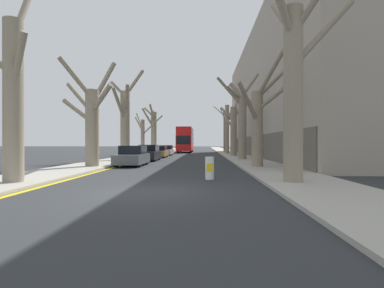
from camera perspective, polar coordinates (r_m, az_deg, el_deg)
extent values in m
plane|color=#2B2D30|center=(10.22, -8.83, -9.03)|extent=(300.00, 300.00, 0.00)
cube|color=#A39E93|center=(60.45, -5.25, -1.35)|extent=(3.45, 120.00, 0.12)
cube|color=#A39E93|center=(60.05, 6.22, -1.36)|extent=(3.45, 120.00, 0.12)
cube|color=#9E9384|center=(40.52, 17.97, 8.81)|extent=(10.00, 46.99, 15.48)
cube|color=#5E584F|center=(39.00, 10.85, -0.42)|extent=(0.12, 46.05, 2.50)
cube|color=yellow|center=(60.22, -3.46, -1.41)|extent=(0.24, 120.00, 0.01)
cylinder|color=gray|center=(13.72, -30.89, 6.84)|extent=(0.75, 0.75, 6.47)
cylinder|color=gray|center=(15.18, -29.56, 20.84)|extent=(0.34, 1.56, 2.64)
cylinder|color=gray|center=(13.50, -30.12, 13.64)|extent=(1.19, 0.99, 2.04)
cylinder|color=gray|center=(20.95, -18.48, 2.76)|extent=(0.88, 0.88, 5.18)
cylinder|color=gray|center=(22.31, -20.59, 8.26)|extent=(2.66, 1.93, 2.43)
cylinder|color=gray|center=(20.95, -21.19, 11.58)|extent=(1.89, 1.85, 2.54)
cylinder|color=gray|center=(21.63, -16.52, 11.06)|extent=(1.56, 1.49, 3.10)
cylinder|color=gray|center=(20.15, -16.94, 8.24)|extent=(2.04, 1.80, 1.78)
cylinder|color=gray|center=(21.87, -20.91, 5.92)|extent=(2.56, 1.21, 1.81)
cylinder|color=gray|center=(28.50, -12.62, 3.37)|extent=(0.87, 0.87, 6.47)
cylinder|color=gray|center=(29.47, -10.97, 11.31)|extent=(1.77, 1.67, 2.82)
cylinder|color=gray|center=(27.78, -13.68, 7.22)|extent=(0.88, 2.30, 2.98)
cylinder|color=gray|center=(27.98, -12.41, 8.13)|extent=(0.96, 1.75, 2.82)
cylinder|color=gray|center=(29.16, -13.87, 10.15)|extent=(1.59, 0.49, 1.55)
cylinder|color=gray|center=(29.50, -13.26, 7.29)|extent=(1.38, 1.70, 1.30)
cylinder|color=gray|center=(36.91, -9.37, 1.11)|extent=(0.48, 0.48, 4.51)
cylinder|color=gray|center=(36.97, -7.52, 3.64)|extent=(2.49, 0.61, 2.45)
cylinder|color=gray|center=(37.67, -9.95, 4.27)|extent=(1.22, 1.37, 2.18)
cylinder|color=gray|center=(37.14, -10.06, 3.71)|extent=(1.10, 0.31, 1.85)
cylinder|color=gray|center=(45.28, -7.29, 2.08)|extent=(0.85, 0.85, 6.32)
cylinder|color=gray|center=(44.55, -7.64, 6.05)|extent=(0.53, 2.19, 2.20)
cylinder|color=gray|center=(45.67, -8.14, 5.97)|extent=(1.63, 0.44, 1.60)
cylinder|color=gray|center=(45.09, -8.35, 4.86)|extent=(1.90, 1.31, 3.05)
cylinder|color=gray|center=(44.70, -7.38, 5.27)|extent=(0.41, 1.69, 1.61)
cylinder|color=gray|center=(12.57, 18.69, 8.71)|extent=(0.76, 0.76, 7.01)
cylinder|color=gray|center=(13.56, 23.57, 18.76)|extent=(2.51, 0.36, 2.72)
cylinder|color=gray|center=(13.14, 16.42, 24.28)|extent=(1.50, 0.94, 2.73)
cylinder|color=gray|center=(12.79, 17.10, 23.12)|extent=(1.34, 1.43, 2.18)
cylinder|color=gray|center=(13.95, 16.94, 21.78)|extent=(0.79, 1.52, 1.83)
cylinder|color=gray|center=(20.16, 12.32, 2.66)|extent=(0.75, 0.75, 5.03)
cylinder|color=gray|center=(20.61, 15.92, 12.03)|extent=(2.72, 0.75, 2.72)
cylinder|color=gray|center=(20.40, 9.79, 8.88)|extent=(1.98, 0.62, 1.97)
cylinder|color=gray|center=(19.08, 10.71, 7.71)|extent=(1.79, 2.52, 2.41)
cylinder|color=gray|center=(19.46, 14.71, 12.88)|extent=(1.46, 2.86, 2.68)
cylinder|color=gray|center=(19.90, 16.02, 9.29)|extent=(2.58, 1.80, 2.18)
cylinder|color=gray|center=(29.00, 9.57, 3.34)|extent=(0.78, 0.78, 6.50)
cylinder|color=gray|center=(29.33, 11.02, 10.96)|extent=(1.70, 0.82, 2.18)
cylinder|color=gray|center=(28.83, 7.27, 9.78)|extent=(2.68, 1.14, 2.78)
cylinder|color=gray|center=(28.97, 8.16, 9.50)|extent=(1.75, 0.90, 1.42)
cylinder|color=gray|center=(37.10, 7.92, 2.34)|extent=(0.79, 0.79, 6.11)
cylinder|color=gray|center=(37.54, 6.73, 5.70)|extent=(1.78, 1.04, 1.82)
cylinder|color=gray|center=(38.02, 8.28, 7.15)|extent=(0.95, 1.60, 2.14)
cylinder|color=gray|center=(38.52, 8.60, 6.02)|extent=(1.46, 2.63, 1.82)
cylinder|color=gray|center=(38.14, 6.90, 4.35)|extent=(1.48, 2.33, 2.17)
cylinder|color=gray|center=(45.35, 6.70, 2.75)|extent=(0.60, 0.60, 7.39)
cylinder|color=gray|center=(44.99, 8.54, 5.66)|extent=(2.98, 1.54, 2.10)
cylinder|color=gray|center=(44.98, 7.61, 5.52)|extent=(1.57, 1.42, 1.66)
cylinder|color=gray|center=(46.86, 7.14, 5.55)|extent=(1.15, 2.80, 2.12)
cylinder|color=gray|center=(54.37, 6.23, 2.26)|extent=(0.40, 0.40, 7.29)
cylinder|color=gray|center=(55.20, 5.18, 6.27)|extent=(2.07, 1.40, 2.00)
cylinder|color=gray|center=(55.16, 6.10, 5.10)|extent=(0.32, 1.39, 2.10)
cylinder|color=gray|center=(54.31, 5.81, 5.75)|extent=(0.99, 0.69, 2.08)
cube|color=red|center=(54.28, -1.27, 0.17)|extent=(2.59, 10.38, 2.63)
cube|color=red|center=(54.32, -1.27, 2.25)|extent=(2.54, 10.17, 1.30)
cube|color=#B11515|center=(54.35, -1.27, 3.00)|extent=(2.54, 10.17, 0.12)
cube|color=black|center=(54.28, -1.27, 0.71)|extent=(2.62, 9.13, 1.37)
cube|color=black|center=(54.32, -1.27, 2.31)|extent=(2.62, 9.13, 0.99)
cube|color=black|center=(49.12, -1.65, 0.77)|extent=(2.33, 0.06, 1.43)
cylinder|color=black|center=(51.27, -2.75, -1.09)|extent=(0.30, 1.05, 1.05)
cylinder|color=black|center=(51.12, -0.23, -1.10)|extent=(0.30, 1.05, 1.05)
cylinder|color=black|center=(57.27, -2.21, -0.97)|extent=(0.30, 1.05, 1.05)
cylinder|color=black|center=(57.13, 0.04, -0.97)|extent=(0.30, 1.05, 1.05)
cube|color=#4C5156|center=(22.05, -11.30, -2.77)|extent=(1.82, 4.21, 0.66)
cube|color=black|center=(22.27, -11.14, -1.10)|extent=(1.61, 2.19, 0.62)
cylinder|color=black|center=(21.05, -14.23, -3.43)|extent=(0.20, 0.64, 0.64)
cylinder|color=black|center=(20.65, -9.95, -3.50)|extent=(0.20, 0.64, 0.64)
cylinder|color=black|center=(23.47, -12.47, -3.06)|extent=(0.20, 0.64, 0.64)
cylinder|color=black|center=(23.12, -8.62, -3.11)|extent=(0.20, 0.64, 0.64)
cube|color=black|center=(28.25, -8.26, -2.10)|extent=(1.78, 4.36, 0.69)
cube|color=black|center=(28.49, -8.16, -0.76)|extent=(1.57, 2.27, 0.61)
cylinder|color=black|center=(27.14, -10.39, -2.59)|extent=(0.20, 0.68, 0.68)
cylinder|color=black|center=(26.84, -7.13, -2.62)|extent=(0.20, 0.68, 0.68)
cylinder|color=black|center=(29.69, -9.28, -2.35)|extent=(0.20, 0.68, 0.68)
cylinder|color=black|center=(29.42, -6.29, -2.38)|extent=(0.20, 0.68, 0.68)
cube|color=olive|center=(34.47, -6.33, -1.76)|extent=(1.78, 3.90, 0.62)
cube|color=black|center=(34.69, -6.27, -0.80)|extent=(1.57, 2.03, 0.52)
cylinder|color=black|center=(33.45, -7.95, -2.08)|extent=(0.20, 0.67, 0.67)
cylinder|color=black|center=(33.21, -5.30, -2.10)|extent=(0.20, 0.67, 0.67)
cylinder|color=black|center=(35.75, -7.28, -1.94)|extent=(0.20, 0.67, 0.67)
cylinder|color=black|center=(35.53, -4.80, -1.95)|extent=(0.20, 0.67, 0.67)
cube|color=#9EA3AD|center=(40.79, -4.98, -1.46)|extent=(1.73, 4.50, 0.63)
cube|color=black|center=(41.05, -4.93, -0.62)|extent=(1.52, 2.34, 0.56)
cylinder|color=black|center=(39.57, -6.31, -1.79)|extent=(0.20, 0.60, 0.60)
cylinder|color=black|center=(39.37, -4.14, -1.80)|extent=(0.20, 0.60, 0.60)
cylinder|color=black|center=(42.24, -5.76, -1.67)|extent=(0.20, 0.60, 0.60)
cylinder|color=black|center=(42.05, -3.72, -1.67)|extent=(0.20, 0.60, 0.60)
cylinder|color=white|center=(13.55, 3.37, -4.60)|extent=(0.39, 0.39, 1.02)
cube|color=yellow|center=(13.34, 3.38, -4.45)|extent=(0.28, 0.01, 0.37)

